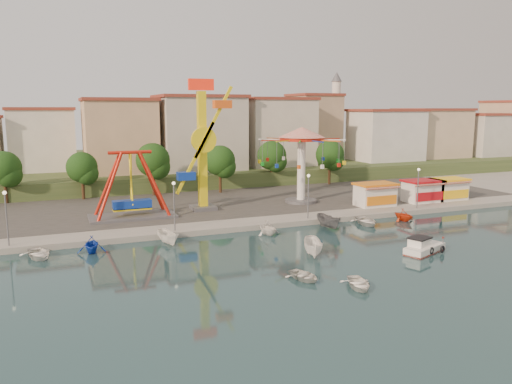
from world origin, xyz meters
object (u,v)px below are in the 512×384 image
kamikaze_tower (205,148)px  skiff (313,248)px  cabin_motorboat (423,248)px  rowboat_a (304,276)px  wave_swinger (302,148)px  pirate_ship_ride (131,186)px

kamikaze_tower → skiff: bearing=-79.4°
kamikaze_tower → skiff: 23.24m
cabin_motorboat → rowboat_a: 14.17m
skiff → kamikaze_tower: bearing=122.8°
rowboat_a → skiff: bearing=42.6°
cabin_motorboat → wave_swinger: bearing=69.7°
pirate_ship_ride → cabin_motorboat: 33.45m
rowboat_a → wave_swinger: bearing=50.9°
pirate_ship_ride → rowboat_a: 27.90m
kamikaze_tower → cabin_motorboat: bearing=-59.8°
pirate_ship_ride → kamikaze_tower: 10.33m
kamikaze_tower → wave_swinger: (13.74, 0.09, -0.35)m
pirate_ship_ride → skiff: (13.42, -20.48, -3.56)m
wave_swinger → skiff: 24.84m
kamikaze_tower → rowboat_a: 28.14m
cabin_motorboat → skiff: (-10.22, 2.86, 0.38)m
wave_swinger → cabin_motorboat: size_ratio=2.29×
skiff → pirate_ship_ride: bearing=145.5°
wave_swinger → rowboat_a: wave_swinger is taller
pirate_ship_ride → kamikaze_tower: kamikaze_tower is taller
skiff → wave_swinger: bearing=88.0°
wave_swinger → skiff: bearing=-114.2°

